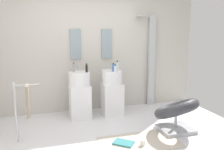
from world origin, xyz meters
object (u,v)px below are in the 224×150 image
at_px(towel_rack, 26,102).
at_px(pedestal_sink_left, 80,95).
at_px(shower_column, 151,59).
at_px(soap_bottle_blue, 113,68).
at_px(magazine_teal, 123,143).
at_px(coffee_mug, 143,143).
at_px(soap_bottle_grey, 74,67).
at_px(lounge_chair, 176,111).
at_px(soap_bottle_amber, 87,68).
at_px(pedestal_sink_right, 112,92).
at_px(soap_bottle_white, 115,68).
at_px(soap_bottle_black, 87,69).
at_px(soap_bottle_clear, 117,66).

bearing_deg(towel_rack, pedestal_sink_left, 39.54).
distance_m(shower_column, soap_bottle_blue, 1.16).
distance_m(shower_column, magazine_teal, 2.36).
relative_size(coffee_mug, soap_bottle_blue, 0.52).
xyz_separation_m(coffee_mug, soap_bottle_grey, (-0.81, 1.51, 0.96)).
bearing_deg(soap_bottle_grey, lounge_chair, -36.32).
distance_m(towel_rack, soap_bottle_amber, 1.41).
relative_size(pedestal_sink_right, magazine_teal, 3.45).
bearing_deg(soap_bottle_blue, soap_bottle_grey, 166.59).
bearing_deg(lounge_chair, towel_rack, 172.27).
distance_m(magazine_teal, soap_bottle_white, 1.55).
relative_size(soap_bottle_black, soap_bottle_white, 1.14).
bearing_deg(shower_column, soap_bottle_white, -153.58).
bearing_deg(pedestal_sink_right, soap_bottle_grey, 176.22).
distance_m(pedestal_sink_left, lounge_chair, 1.86).
bearing_deg(pedestal_sink_right, coffee_mug, -88.21).
distance_m(pedestal_sink_right, shower_column, 1.26).
bearing_deg(magazine_teal, soap_bottle_white, 118.76).
bearing_deg(coffee_mug, lounge_chair, 24.15).
bearing_deg(soap_bottle_amber, soap_bottle_clear, -7.06).
distance_m(soap_bottle_black, soap_bottle_amber, 0.08).
height_order(pedestal_sink_left, pedestal_sink_right, same).
height_order(pedestal_sink_left, soap_bottle_black, soap_bottle_black).
height_order(magazine_teal, soap_bottle_amber, soap_bottle_amber).
distance_m(shower_column, soap_bottle_black, 1.63).
bearing_deg(soap_bottle_black, shower_column, 15.45).
height_order(towel_rack, soap_bottle_black, soap_bottle_black).
xyz_separation_m(towel_rack, soap_bottle_grey, (0.85, 0.84, 0.38)).
height_order(lounge_chair, soap_bottle_blue, soap_bottle_blue).
relative_size(soap_bottle_black, soap_bottle_amber, 0.95).
height_order(towel_rack, coffee_mug, towel_rack).
relative_size(pedestal_sink_left, magazine_teal, 3.45).
bearing_deg(shower_column, soap_bottle_blue, -154.66).
distance_m(magazine_teal, soap_bottle_black, 1.63).
height_order(magazine_teal, soap_bottle_clear, soap_bottle_clear).
bearing_deg(soap_bottle_grey, soap_bottle_amber, -8.12).
height_order(pedestal_sink_right, coffee_mug, pedestal_sink_right).
xyz_separation_m(towel_rack, coffee_mug, (1.66, -0.68, -0.58)).
xyz_separation_m(lounge_chair, soap_bottle_blue, (-0.83, 0.99, 0.65)).
relative_size(soap_bottle_amber, soap_bottle_clear, 0.81).
distance_m(soap_bottle_blue, soap_bottle_clear, 0.13).
height_order(shower_column, magazine_teal, shower_column).
bearing_deg(pedestal_sink_right, soap_bottle_black, -172.93).
height_order(pedestal_sink_left, soap_bottle_grey, soap_bottle_grey).
relative_size(pedestal_sink_right, coffee_mug, 11.87).
bearing_deg(pedestal_sink_right, soap_bottle_blue, -95.94).
distance_m(pedestal_sink_left, magazine_teal, 1.47).
height_order(lounge_chair, soap_bottle_black, soap_bottle_black).
xyz_separation_m(lounge_chair, soap_bottle_black, (-1.35, 1.05, 0.65)).
bearing_deg(lounge_chair, soap_bottle_clear, 124.65).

